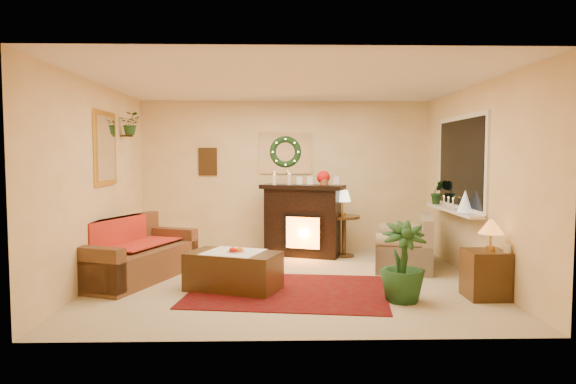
{
  "coord_description": "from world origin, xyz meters",
  "views": [
    {
      "loc": [
        -0.17,
        -6.73,
        1.64
      ],
      "look_at": [
        0.0,
        0.35,
        1.15
      ],
      "focal_mm": 32.0,
      "sensor_mm": 36.0,
      "label": 1
    }
  ],
  "objects_px": {
    "sofa": "(136,247)",
    "coffee_table": "(234,273)",
    "side_table_round": "(344,237)",
    "end_table_square": "(486,275)",
    "fireplace": "(302,223)",
    "loveseat": "(404,239)"
  },
  "relations": [
    {
      "from": "fireplace",
      "to": "side_table_round",
      "type": "bearing_deg",
      "value": 15.9
    },
    {
      "from": "fireplace",
      "to": "end_table_square",
      "type": "xyz_separation_m",
      "value": [
        1.99,
        -2.56,
        -0.28
      ]
    },
    {
      "from": "fireplace",
      "to": "coffee_table",
      "type": "bearing_deg",
      "value": -94.13
    },
    {
      "from": "sofa",
      "to": "coffee_table",
      "type": "distance_m",
      "value": 1.48
    },
    {
      "from": "sofa",
      "to": "coffee_table",
      "type": "height_order",
      "value": "sofa"
    },
    {
      "from": "sofa",
      "to": "loveseat",
      "type": "relative_size",
      "value": 1.41
    },
    {
      "from": "fireplace",
      "to": "end_table_square",
      "type": "bearing_deg",
      "value": -31.91
    },
    {
      "from": "loveseat",
      "to": "sofa",
      "type": "bearing_deg",
      "value": -155.54
    },
    {
      "from": "side_table_round",
      "to": "coffee_table",
      "type": "xyz_separation_m",
      "value": [
        -1.64,
        -2.07,
        -0.12
      ]
    },
    {
      "from": "sofa",
      "to": "side_table_round",
      "type": "relative_size",
      "value": 2.8
    },
    {
      "from": "end_table_square",
      "to": "coffee_table",
      "type": "relative_size",
      "value": 0.5
    },
    {
      "from": "side_table_round",
      "to": "coffee_table",
      "type": "height_order",
      "value": "side_table_round"
    },
    {
      "from": "loveseat",
      "to": "coffee_table",
      "type": "bearing_deg",
      "value": -138.34
    },
    {
      "from": "fireplace",
      "to": "side_table_round",
      "type": "relative_size",
      "value": 1.8
    },
    {
      "from": "sofa",
      "to": "end_table_square",
      "type": "relative_size",
      "value": 3.38
    },
    {
      "from": "loveseat",
      "to": "end_table_square",
      "type": "height_order",
      "value": "loveseat"
    },
    {
      "from": "loveseat",
      "to": "coffee_table",
      "type": "xyz_separation_m",
      "value": [
        -2.43,
        -1.27,
        -0.21
      ]
    },
    {
      "from": "end_table_square",
      "to": "sofa",
      "type": "bearing_deg",
      "value": 166.58
    },
    {
      "from": "side_table_round",
      "to": "end_table_square",
      "type": "distance_m",
      "value": 2.83
    },
    {
      "from": "sofa",
      "to": "coffee_table",
      "type": "xyz_separation_m",
      "value": [
        1.35,
        -0.58,
        -0.22
      ]
    },
    {
      "from": "coffee_table",
      "to": "end_table_square",
      "type": "bearing_deg",
      "value": 12.32
    },
    {
      "from": "side_table_round",
      "to": "end_table_square",
      "type": "bearing_deg",
      "value": -62.44
    }
  ]
}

